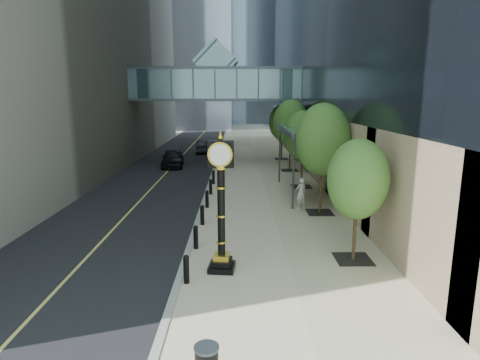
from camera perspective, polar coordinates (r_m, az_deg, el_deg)
name	(u,v)px	position (r m, az deg, el deg)	size (l,w,h in m)	color
ground	(267,299)	(13.40, 3.89, -16.47)	(320.00, 320.00, 0.00)	gray
road	(191,147)	(52.50, -7.03, 4.74)	(8.00, 180.00, 0.02)	black
sidewalk	(252,146)	(52.19, 1.76, 4.80)	(8.00, 180.00, 0.06)	#BEB092
curb	(222,146)	(52.19, -2.65, 4.80)	(0.25, 180.00, 0.07)	gray
distant_tower_c	(221,10)	(134.44, -2.75, 22.95)	(22.00, 22.00, 65.00)	#94A1BB
skywalk	(216,82)	(39.85, -3.43, 13.71)	(17.00, 4.20, 5.80)	slate
entrance_canopy	(306,131)	(26.23, 9.40, 6.91)	(3.00, 8.00, 4.38)	#383F44
bollard_row	(205,207)	(21.64, -5.02, -3.90)	(0.20, 16.20, 0.90)	black
street_trees	(301,132)	(29.26, 8.62, 6.80)	(2.96, 28.51, 6.08)	black
street_clock	(221,213)	(14.44, -2.68, -4.78)	(1.03, 1.03, 4.99)	black
pedestrian	(301,193)	(23.04, 8.68, -1.87)	(0.66, 0.43, 1.80)	beige
car_near	(172,158)	(37.43, -9.58, 3.12)	(1.89, 4.71, 1.60)	black
car_far	(203,146)	(46.64, -5.25, 4.80)	(1.52, 4.35, 1.43)	black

